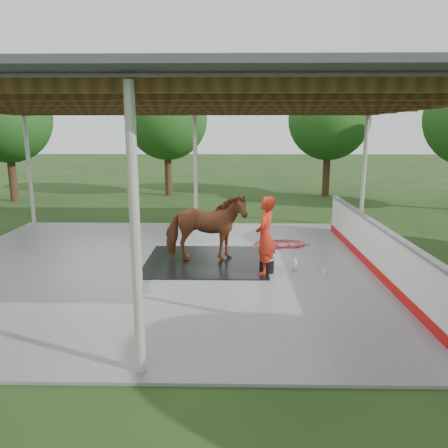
{
  "coord_description": "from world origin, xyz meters",
  "views": [
    {
      "loc": [
        1.25,
        -10.14,
        3.32
      ],
      "look_at": [
        1.06,
        -0.23,
        1.16
      ],
      "focal_mm": 35.0,
      "sensor_mm": 36.0,
      "label": 1
    }
  ],
  "objects_px": {
    "handler": "(265,236)",
    "wash_bucket": "(267,265)",
    "dasher_board": "(372,246)",
    "horse": "(206,228)"
  },
  "relations": [
    {
      "from": "wash_bucket",
      "to": "horse",
      "type": "bearing_deg",
      "value": 151.13
    },
    {
      "from": "dasher_board",
      "to": "wash_bucket",
      "type": "height_order",
      "value": "dasher_board"
    },
    {
      "from": "horse",
      "to": "wash_bucket",
      "type": "xyz_separation_m",
      "value": [
        1.47,
        -0.81,
        -0.7
      ]
    },
    {
      "from": "horse",
      "to": "wash_bucket",
      "type": "distance_m",
      "value": 1.82
    },
    {
      "from": "wash_bucket",
      "to": "handler",
      "type": "bearing_deg",
      "value": -115.7
    },
    {
      "from": "handler",
      "to": "wash_bucket",
      "type": "xyz_separation_m",
      "value": [
        0.06,
        0.12,
        -0.74
      ]
    },
    {
      "from": "horse",
      "to": "handler",
      "type": "relative_size",
      "value": 1.11
    },
    {
      "from": "dasher_board",
      "to": "horse",
      "type": "xyz_separation_m",
      "value": [
        -4.01,
        0.41,
        0.32
      ]
    },
    {
      "from": "handler",
      "to": "wash_bucket",
      "type": "height_order",
      "value": "handler"
    },
    {
      "from": "dasher_board",
      "to": "handler",
      "type": "distance_m",
      "value": 2.67
    }
  ]
}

